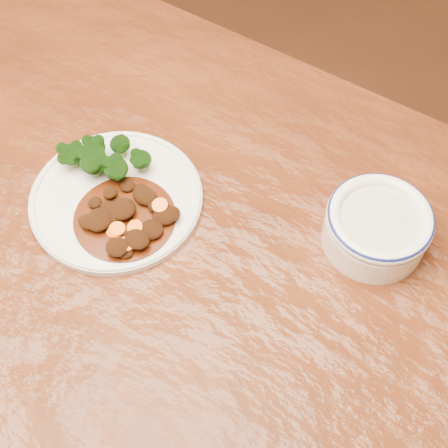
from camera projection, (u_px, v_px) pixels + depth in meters
The scene contains 6 objects.
ground at pixel (145, 403), 1.47m from camera, with size 4.00×4.00×0.00m, color #472011.
dining_table at pixel (97, 261), 0.91m from camera, with size 1.57×1.02×0.75m.
dinner_plate at pixel (116, 198), 0.86m from camera, with size 0.24×0.24×0.02m.
broccoli_florets at pixel (101, 158), 0.87m from camera, with size 0.12×0.08×0.04m.
mince_stew at pixel (128, 217), 0.83m from camera, with size 0.14×0.14×0.02m.
dip_bowl at pixel (377, 226), 0.81m from camera, with size 0.14×0.14×0.06m.
Camera 1 is at (0.38, -0.31, 1.46)m, focal length 50.00 mm.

